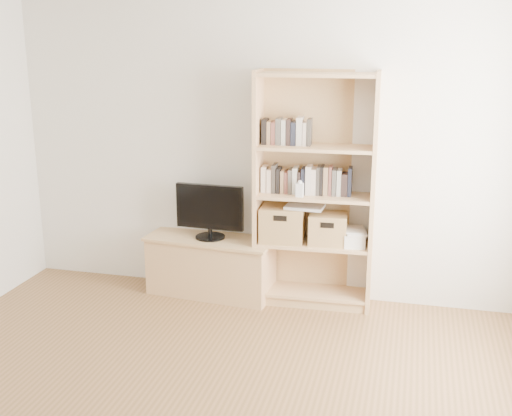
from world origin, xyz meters
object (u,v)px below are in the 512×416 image
(tv_stand, at_px, (211,267))
(bookshelf, at_px, (315,192))
(television, at_px, (210,212))
(baby_monitor, at_px, (300,190))
(basket_left, at_px, (283,224))
(laptop, at_px, (305,207))
(basket_right, at_px, (328,229))

(tv_stand, height_order, bookshelf, bookshelf)
(bookshelf, distance_m, television, 0.93)
(baby_monitor, height_order, basket_left, baby_monitor)
(tv_stand, xyz_separation_m, basket_left, (0.64, 0.01, 0.45))
(laptop, bearing_deg, bookshelf, 14.83)
(basket_left, bearing_deg, television, 177.62)
(bookshelf, bearing_deg, tv_stand, 179.36)
(tv_stand, height_order, television, television)
(basket_right, bearing_deg, bookshelf, 175.74)
(basket_right, bearing_deg, baby_monitor, -157.32)
(bookshelf, distance_m, basket_right, 0.33)
(bookshelf, height_order, basket_right, bookshelf)
(basket_right, bearing_deg, basket_left, 178.34)
(basket_right, bearing_deg, tv_stand, 177.47)
(bookshelf, relative_size, laptop, 6.32)
(tv_stand, bearing_deg, bookshelf, 7.01)
(television, distance_m, basket_right, 1.03)
(television, xyz_separation_m, laptop, (0.83, 0.01, 0.10))
(tv_stand, distance_m, bookshelf, 1.17)
(basket_right, bearing_deg, laptop, -179.51)
(bookshelf, relative_size, basket_right, 6.35)
(baby_monitor, xyz_separation_m, basket_right, (0.23, 0.11, -0.35))
(bookshelf, xyz_separation_m, baby_monitor, (-0.10, -0.11, 0.04))
(basket_left, relative_size, laptop, 1.16)
(bookshelf, bearing_deg, baby_monitor, -135.00)
(tv_stand, height_order, basket_left, basket_left)
(television, xyz_separation_m, baby_monitor, (0.80, -0.09, 0.26))
(television, bearing_deg, basket_right, 4.21)
(bookshelf, xyz_separation_m, television, (-0.90, -0.03, -0.23))
(tv_stand, height_order, laptop, laptop)
(baby_monitor, bearing_deg, bookshelf, 50.87)
(basket_right, relative_size, laptop, 0.99)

